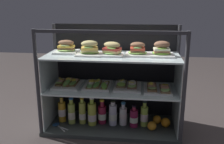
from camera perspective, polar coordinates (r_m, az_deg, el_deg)
ground_plane at (r=2.28m, az=-0.00°, el=-12.32°), size 6.00×6.00×0.02m
case_base_deck at (r=2.27m, az=-0.00°, el=-11.74°), size 1.12×0.47×0.03m
case_frame at (r=2.24m, az=0.42°, el=0.20°), size 1.12×0.47×0.86m
riser_lower_tier at (r=2.20m, az=-0.00°, el=-7.75°), size 1.07×0.41×0.31m
shelf_lower_glass at (r=2.14m, az=-0.00°, el=-3.77°), size 1.08×0.42×0.01m
riser_upper_tier at (r=2.10m, az=-0.00°, el=-0.16°), size 1.07×0.41×0.27m
shelf_upper_glass at (r=2.06m, az=-0.00°, el=3.58°), size 1.08×0.42×0.01m
plated_roll_sandwich_right_of_center at (r=2.19m, az=-10.11°, el=5.22°), size 0.19×0.19×0.11m
plated_roll_sandwich_mid_right at (r=2.08m, az=-5.01°, el=5.05°), size 0.20×0.20×0.12m
plated_roll_sandwich_near_left_corner at (r=2.05m, az=-0.11°, el=4.97°), size 0.17×0.17×0.11m
plated_roll_sandwich_far_right at (r=2.07m, az=5.67°, el=4.82°), size 0.19×0.19×0.11m
plated_roll_sandwich_near_right_corner at (r=2.07m, az=10.94°, el=4.78°), size 0.19×0.19×0.12m
open_sandwich_tray_mid_right at (r=2.23m, az=-9.78°, el=-2.50°), size 0.22×0.27×0.06m
open_sandwich_tray_far_right at (r=2.16m, az=-3.23°, el=-2.84°), size 0.22×0.28×0.06m
open_sandwich_tray_left_of_center at (r=2.15m, az=3.44°, el=-2.97°), size 0.22×0.27×0.06m
open_sandwich_tray_near_right_corner at (r=2.11m, az=10.17°, el=-3.55°), size 0.22×0.27×0.06m
juice_bottle_front_middle at (r=2.31m, az=-11.03°, el=-8.57°), size 0.06×0.06×0.24m
juice_bottle_tucked_behind at (r=2.26m, az=-8.95°, el=-8.99°), size 0.06×0.06×0.23m
juice_bottle_near_post at (r=2.25m, az=-6.59°, el=-9.05°), size 0.06×0.06×0.23m
juice_bottle_back_left at (r=2.22m, az=-4.44°, el=-9.29°), size 0.07×0.07×0.25m
juice_bottle_back_center at (r=2.25m, az=-2.19°, el=-9.34°), size 0.07×0.07×0.21m
juice_bottle_front_left_end at (r=2.21m, az=0.20°, el=-9.46°), size 0.07×0.07×0.22m
juice_bottle_front_right_end at (r=2.22m, az=2.49°, el=-9.65°), size 0.06×0.06×0.20m
juice_bottle_front_fourth at (r=2.19m, az=4.87°, el=-10.12°), size 0.07×0.07×0.19m
juice_bottle_front_second at (r=2.21m, az=7.17°, el=-9.64°), size 0.06×0.06×0.22m
orange_fruit_beside_bottles at (r=2.29m, az=9.96°, el=-10.35°), size 0.07×0.07×0.07m
orange_fruit_near_left_post at (r=2.24m, az=11.81°, el=-10.92°), size 0.08×0.08×0.08m
orange_fruit_rolled_forward at (r=2.17m, az=8.84°, el=-11.72°), size 0.07×0.07×0.07m
kitchen_scissors at (r=2.28m, az=-12.02°, el=-11.50°), size 0.17×0.15×0.01m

